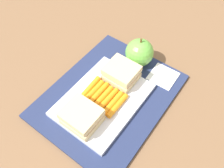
# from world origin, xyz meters

# --- Properties ---
(ground_plane) EXTENTS (2.40, 2.40, 0.00)m
(ground_plane) POSITION_xyz_m (0.00, 0.00, 0.00)
(ground_plane) COLOR brown
(lunchbag_mat) EXTENTS (0.36, 0.28, 0.01)m
(lunchbag_mat) POSITION_xyz_m (0.00, 0.00, 0.01)
(lunchbag_mat) COLOR navy
(lunchbag_mat) RESTS_ON ground_plane
(food_tray) EXTENTS (0.23, 0.17, 0.01)m
(food_tray) POSITION_xyz_m (-0.03, 0.00, 0.02)
(food_tray) COLOR white
(food_tray) RESTS_ON lunchbag_mat
(sandwich_half_left) EXTENTS (0.07, 0.08, 0.04)m
(sandwich_half_left) POSITION_xyz_m (-0.10, 0.00, 0.04)
(sandwich_half_left) COLOR #DBC189
(sandwich_half_left) RESTS_ON food_tray
(sandwich_half_right) EXTENTS (0.07, 0.08, 0.04)m
(sandwich_half_right) POSITION_xyz_m (0.05, 0.00, 0.04)
(sandwich_half_right) COLOR #DBC189
(sandwich_half_right) RESTS_ON food_tray
(carrot_sticks_bundle) EXTENTS (0.08, 0.10, 0.02)m
(carrot_sticks_bundle) POSITION_xyz_m (-0.03, 0.00, 0.03)
(carrot_sticks_bundle) COLOR orange
(carrot_sticks_bundle) RESTS_ON food_tray
(apple) EXTENTS (0.08, 0.08, 0.09)m
(apple) POSITION_xyz_m (0.14, 0.00, 0.05)
(apple) COLOR #66B742
(apple) RESTS_ON lunchbag_mat
(paper_napkin) EXTENTS (0.07, 0.07, 0.00)m
(paper_napkin) POSITION_xyz_m (0.14, -0.08, 0.01)
(paper_napkin) COLOR white
(paper_napkin) RESTS_ON lunchbag_mat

